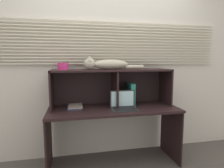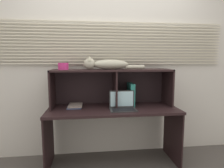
{
  "view_description": "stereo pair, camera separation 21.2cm",
  "coord_description": "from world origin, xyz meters",
  "px_view_note": "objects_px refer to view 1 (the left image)",
  "views": [
    {
      "loc": [
        -0.5,
        -2.05,
        1.33
      ],
      "look_at": [
        0.0,
        0.31,
        1.02
      ],
      "focal_mm": 30.44,
      "sensor_mm": 36.0,
      "label": 1
    },
    {
      "loc": [
        -0.29,
        -2.09,
        1.33
      ],
      "look_at": [
        0.0,
        0.31,
        1.02
      ],
      "focal_mm": 30.44,
      "sensor_mm": 36.0,
      "label": 2
    }
  ],
  "objects_px": {
    "book_stack": "(75,107)",
    "small_basket": "(63,66)",
    "binder_upright": "(130,94)",
    "laptop": "(124,105)",
    "cat": "(107,64)"
  },
  "relations": [
    {
      "from": "binder_upright",
      "to": "cat",
      "type": "bearing_deg",
      "value": 180.0
    },
    {
      "from": "binder_upright",
      "to": "small_basket",
      "type": "distance_m",
      "value": 0.93
    },
    {
      "from": "laptop",
      "to": "binder_upright",
      "type": "bearing_deg",
      "value": 53.3
    },
    {
      "from": "binder_upright",
      "to": "small_basket",
      "type": "bearing_deg",
      "value": 180.0
    },
    {
      "from": "cat",
      "to": "binder_upright",
      "type": "relative_size",
      "value": 2.62
    },
    {
      "from": "book_stack",
      "to": "binder_upright",
      "type": "bearing_deg",
      "value": 0.17
    },
    {
      "from": "binder_upright",
      "to": "book_stack",
      "type": "relative_size",
      "value": 1.13
    },
    {
      "from": "binder_upright",
      "to": "small_basket",
      "type": "height_order",
      "value": "small_basket"
    },
    {
      "from": "cat",
      "to": "laptop",
      "type": "bearing_deg",
      "value": -47.1
    },
    {
      "from": "laptop",
      "to": "small_basket",
      "type": "height_order",
      "value": "small_basket"
    },
    {
      "from": "laptop",
      "to": "book_stack",
      "type": "xyz_separation_m",
      "value": [
        -0.58,
        0.19,
        -0.03
      ]
    },
    {
      "from": "binder_upright",
      "to": "small_basket",
      "type": "relative_size",
      "value": 2.33
    },
    {
      "from": "laptop",
      "to": "binder_upright",
      "type": "distance_m",
      "value": 0.26
    },
    {
      "from": "cat",
      "to": "laptop",
      "type": "relative_size",
      "value": 2.45
    },
    {
      "from": "book_stack",
      "to": "small_basket",
      "type": "height_order",
      "value": "small_basket"
    }
  ]
}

